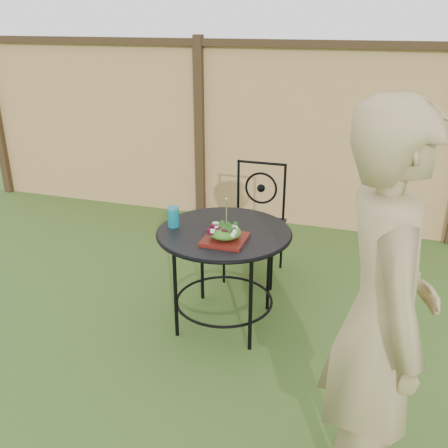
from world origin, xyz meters
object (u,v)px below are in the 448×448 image
(patio_table, at_px, (224,249))
(patio_chair, at_px, (256,218))
(diner, at_px, (380,322))
(salad_plate, at_px, (225,239))

(patio_table, distance_m, patio_chair, 0.82)
(patio_table, height_order, diner, diner)
(salad_plate, bearing_deg, patio_table, 109.14)
(patio_table, relative_size, patio_chair, 0.97)
(patio_table, distance_m, diner, 1.55)
(patio_chair, distance_m, salad_plate, 1.00)
(patio_chair, relative_size, salad_plate, 3.52)
(patio_table, xyz_separation_m, diner, (1.02, -1.12, 0.33))
(patio_table, bearing_deg, salad_plate, -70.86)
(salad_plate, bearing_deg, diner, -44.70)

